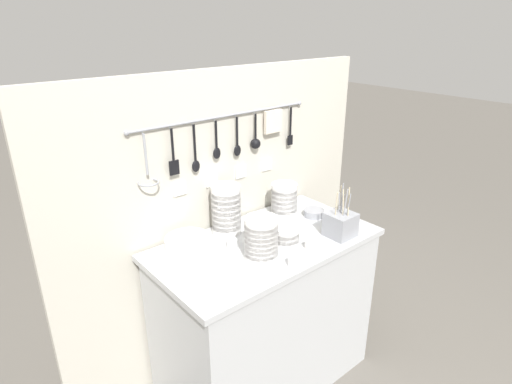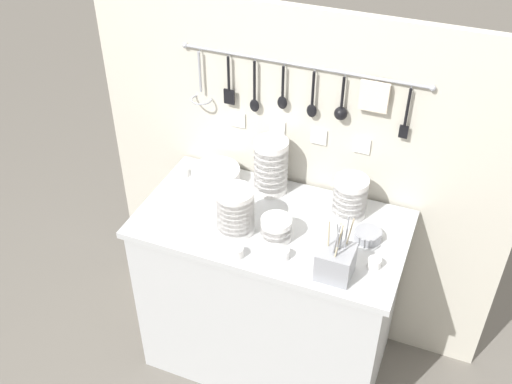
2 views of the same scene
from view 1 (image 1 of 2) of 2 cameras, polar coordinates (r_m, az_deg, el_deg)
ground_plane at (r=2.70m, az=1.11°, el=-23.27°), size 20.00×20.00×0.00m
counter at (r=2.40m, az=1.19°, el=-15.85°), size 1.15×0.62×0.88m
back_wall at (r=2.41m, az=-4.12°, el=-4.18°), size 1.95×0.11×1.70m
bowl_stack_short_front at (r=2.11m, az=4.01°, el=-5.84°), size 0.13×0.13×0.10m
bowl_stack_nested_right at (r=2.41m, az=3.77°, el=-0.99°), size 0.14×0.14×0.19m
bowl_stack_wide_centre at (r=2.20m, az=-4.01°, el=-2.28°), size 0.15×0.15×0.26m
bowl_stack_tall_left at (r=1.97m, az=0.69°, el=-6.20°), size 0.16×0.16×0.21m
plate_stack at (r=2.09m, az=-9.02°, el=-6.83°), size 0.22×0.22×0.07m
steel_mixing_bowl at (r=2.43m, az=7.73°, el=-2.78°), size 0.11×0.11×0.04m
cutlery_caddy at (r=2.23m, az=11.20°, el=-4.22°), size 0.13×0.13×0.28m
cup_front_right at (r=2.11m, az=7.21°, el=-6.95°), size 0.05×0.05×0.04m
cup_back_left at (r=1.96m, az=5.01°, el=-9.21°), size 0.05×0.05×0.04m
cup_front_left at (r=2.39m, az=11.41°, el=-3.48°), size 0.05×0.05×0.04m
cup_mid_row at (r=2.02m, az=-12.67°, el=-8.75°), size 0.05×0.05×0.04m
cup_edge_far at (r=2.10m, az=-3.21°, el=-6.86°), size 0.05×0.05×0.04m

